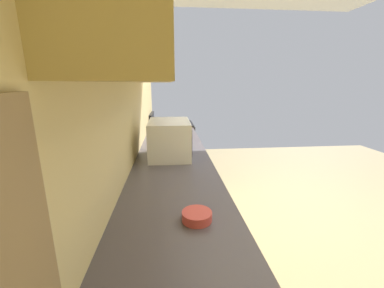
{
  "coord_description": "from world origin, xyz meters",
  "views": [
    {
      "loc": [
        -1.91,
        1.33,
        1.53
      ],
      "look_at": [
        -0.49,
        1.19,
        1.16
      ],
      "focal_mm": 22.21,
      "sensor_mm": 36.0,
      "label": 1
    }
  ],
  "objects": [
    {
      "name": "kettle",
      "position": [
        0.88,
        1.21,
        0.98
      ],
      "size": [
        0.19,
        0.14,
        0.18
      ],
      "color": "red",
      "rests_on": "counter_run"
    },
    {
      "name": "wall_back",
      "position": [
        0.0,
        1.69,
        1.34
      ],
      "size": [
        4.44,
        0.12,
        2.68
      ],
      "primitive_type": "cube",
      "color": "#E4CB84",
      "rests_on": "ground_plane"
    },
    {
      "name": "microwave",
      "position": [
        0.13,
        1.33,
        1.05
      ],
      "size": [
        0.5,
        0.36,
        0.32
      ],
      "color": "white",
      "rests_on": "counter_run"
    },
    {
      "name": "counter_run",
      "position": [
        -0.32,
        1.31,
        0.45
      ],
      "size": [
        3.66,
        0.66,
        0.9
      ],
      "color": "#D2BC69",
      "rests_on": "ground_plane"
    },
    {
      "name": "oven_range",
      "position": [
        1.79,
        1.29,
        0.46
      ],
      "size": [
        0.58,
        0.68,
        1.08
      ],
      "color": "black",
      "rests_on": "ground_plane"
    },
    {
      "name": "bowl",
      "position": [
        -0.91,
        1.21,
        0.92
      ],
      "size": [
        0.14,
        0.14,
        0.04
      ],
      "color": "#D84C47",
      "rests_on": "counter_run"
    },
    {
      "name": "ground_plane",
      "position": [
        0.0,
        0.0,
        0.0
      ],
      "size": [
        6.91,
        6.91,
        0.0
      ],
      "primitive_type": "plane",
      "color": "tan"
    },
    {
      "name": "upper_cabinets",
      "position": [
        -0.32,
        1.47,
        1.86
      ],
      "size": [
        2.06,
        0.31,
        0.65
      ],
      "color": "#D3B968"
    }
  ]
}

